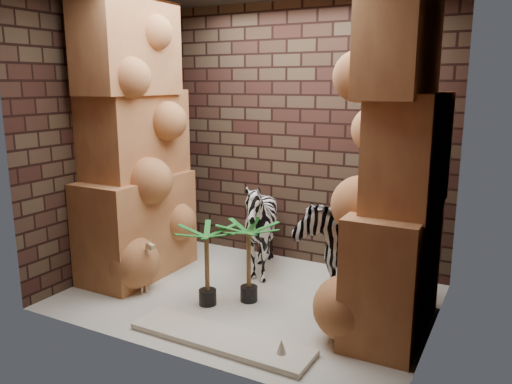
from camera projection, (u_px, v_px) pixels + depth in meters
The scene contains 13 objects.
floor at pixel (248, 297), 5.06m from camera, with size 3.50×3.50×0.00m, color beige.
wall_back at pixel (300, 136), 5.82m from camera, with size 3.50×3.50×0.00m, color #311915.
wall_front at pixel (164, 167), 3.66m from camera, with size 3.50×3.50×0.00m, color #311915.
wall_left at pixel (108, 139), 5.55m from camera, with size 3.00×3.00×0.00m, color #311915.
wall_right at pixel (443, 161), 3.94m from camera, with size 3.00×3.00×0.00m, color #311915.
rock_pillar_left at pixel (133, 140), 5.39m from camera, with size 0.68×1.30×3.00m, color #B77E46, non-canonical shape.
rock_pillar_right at pixel (400, 159), 4.09m from camera, with size 0.58×1.25×3.00m, color #B77E46, non-canonical shape.
zebra_right at pixel (337, 236), 4.88m from camera, with size 0.59×1.10×1.30m, color white.
zebra_left at pixel (260, 232), 5.51m from camera, with size 0.90×1.11×1.01m, color white.
giraffe_toy at pixel (138, 263), 5.13m from camera, with size 0.31×0.10×0.60m, color #D6B989, non-canonical shape.
palm_front at pixel (249, 262), 4.88m from camera, with size 0.36×0.36×0.80m, color #185F1A, non-canonical shape.
palm_back at pixel (207, 266), 4.81m from camera, with size 0.36×0.36×0.79m, color #185F1A, non-canonical shape.
surfboard at pixel (220, 339), 4.18m from camera, with size 1.61×0.39×0.05m, color beige.
Camera 1 is at (2.30, -4.13, 2.10)m, focal length 35.40 mm.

